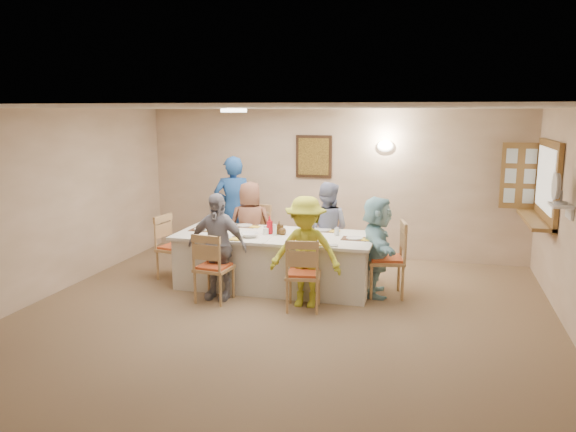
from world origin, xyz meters
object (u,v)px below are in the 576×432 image
(chair_back_left, at_px, (253,237))
(chair_left_end, at_px, (175,247))
(desk_fan, at_px, (559,192))
(diner_front_left, at_px, (217,246))
(diner_right_end, at_px, (377,246))
(diner_back_left, at_px, (250,227))
(diner_back_right, at_px, (326,230))
(chair_front_left, at_px, (214,266))
(chair_back_right, at_px, (328,243))
(chair_right_end, at_px, (386,259))
(diner_front_right, at_px, (306,252))
(serving_hatch, at_px, (548,183))
(condiment_ketchup, at_px, (270,225))
(chair_front_right, at_px, (303,273))
(caregiver, at_px, (233,209))
(dining_table, at_px, (275,260))

(chair_back_left, relative_size, chair_left_end, 1.06)
(desk_fan, bearing_deg, diner_front_left, -176.88)
(diner_front_left, height_order, diner_right_end, diner_front_left)
(diner_back_left, bearing_deg, diner_back_right, 168.38)
(chair_front_left, height_order, diner_back_right, diner_back_right)
(desk_fan, xyz_separation_m, chair_back_right, (-2.92, 1.26, -1.06))
(chair_right_end, distance_m, diner_back_right, 1.19)
(desk_fan, relative_size, diner_back_right, 0.21)
(chair_front_left, bearing_deg, chair_back_left, -84.30)
(chair_left_end, relative_size, diner_back_left, 0.68)
(chair_back_right, height_order, diner_front_right, diner_front_right)
(chair_front_left, distance_m, chair_right_end, 2.29)
(serving_hatch, bearing_deg, condiment_ketchup, -166.47)
(chair_front_right, relative_size, chair_right_end, 0.91)
(chair_back_right, relative_size, chair_right_end, 0.95)
(chair_back_left, bearing_deg, diner_back_right, 1.19)
(caregiver, bearing_deg, diner_back_right, 146.84)
(chair_back_right, relative_size, diner_front_right, 0.69)
(diner_back_right, bearing_deg, serving_hatch, -167.98)
(chair_front_left, bearing_deg, chair_right_end, -153.89)
(chair_front_left, xyz_separation_m, diner_right_end, (2.02, 0.80, 0.21))
(chair_right_end, bearing_deg, diner_right_end, -101.11)
(chair_left_end, bearing_deg, caregiver, -13.76)
(chair_back_right, bearing_deg, caregiver, 161.10)
(desk_fan, distance_m, diner_back_left, 4.35)
(diner_back_right, bearing_deg, chair_right_end, 152.38)
(chair_back_right, bearing_deg, chair_back_left, 173.08)
(chair_back_right, bearing_deg, diner_right_end, -51.21)
(chair_back_right, distance_m, chair_front_left, 2.00)
(condiment_ketchup, bearing_deg, diner_front_left, -127.26)
(diner_back_left, distance_m, caregiver, 0.67)
(chair_front_left, xyz_separation_m, diner_front_left, (0.00, 0.12, 0.24))
(diner_front_left, relative_size, diner_front_right, 1.00)
(diner_front_left, distance_m, condiment_ketchup, 0.88)
(chair_front_right, xyz_separation_m, diner_front_right, (-0.00, 0.12, 0.24))
(serving_hatch, relative_size, chair_front_right, 1.61)
(chair_front_left, relative_size, diner_back_right, 0.65)
(diner_front_left, bearing_deg, diner_front_right, 3.65)
(chair_back_right, height_order, chair_right_end, chair_right_end)
(chair_front_left, relative_size, chair_right_end, 0.90)
(diner_right_end, bearing_deg, chair_front_left, 101.66)
(dining_table, bearing_deg, chair_right_end, 0.00)
(serving_hatch, xyz_separation_m, diner_back_right, (-3.03, -0.21, -0.78))
(dining_table, bearing_deg, chair_back_left, 126.87)
(diner_back_left, xyz_separation_m, diner_front_left, (0.00, -1.36, 0.01))
(diner_back_right, bearing_deg, condiment_ketchup, 52.83)
(serving_hatch, xyz_separation_m, diner_front_right, (-3.03, -1.57, -0.79))
(chair_front_right, xyz_separation_m, chair_right_end, (0.95, 0.80, 0.05))
(chair_front_right, height_order, condiment_ketchup, condiment_ketchup)
(chair_left_end, distance_m, diner_back_right, 2.27)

